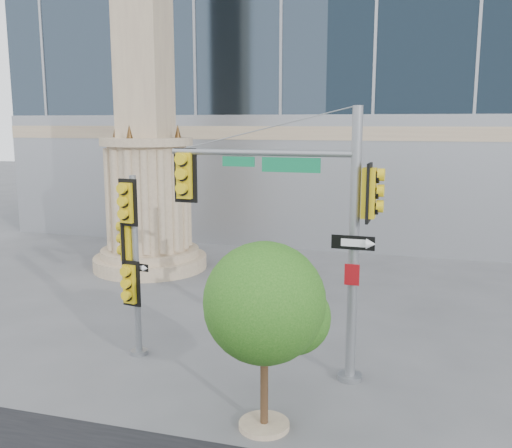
# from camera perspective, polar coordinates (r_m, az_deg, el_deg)

# --- Properties ---
(ground) EXTENTS (120.00, 120.00, 0.00)m
(ground) POSITION_cam_1_polar(r_m,az_deg,el_deg) (12.88, -4.32, -16.02)
(ground) COLOR #545456
(ground) RESTS_ON ground
(monument) EXTENTS (4.40, 4.40, 16.60)m
(monument) POSITION_cam_1_polar(r_m,az_deg,el_deg) (22.24, -10.94, 9.56)
(monument) COLOR tan
(monument) RESTS_ON ground
(main_signal_pole) EXTENTS (4.67, 0.57, 6.01)m
(main_signal_pole) POSITION_cam_1_polar(r_m,az_deg,el_deg) (12.47, 4.90, 1.13)
(main_signal_pole) COLOR slate
(main_signal_pole) RESTS_ON ground
(secondary_signal_pole) EXTENTS (0.77, 0.65, 4.45)m
(secondary_signal_pole) POSITION_cam_1_polar(r_m,az_deg,el_deg) (13.95, -12.38, -2.76)
(secondary_signal_pole) COLOR slate
(secondary_signal_pole) RESTS_ON ground
(street_tree) EXTENTS (2.29, 2.24, 3.57)m
(street_tree) POSITION_cam_1_polar(r_m,az_deg,el_deg) (10.44, 1.11, -8.40)
(street_tree) COLOR tan
(street_tree) RESTS_ON ground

